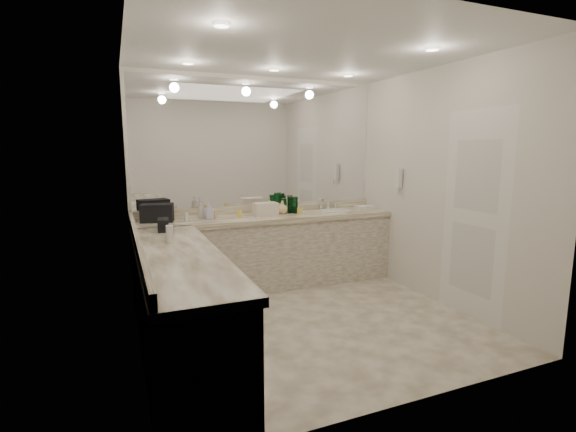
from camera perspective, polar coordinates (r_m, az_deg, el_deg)
name	(u,v)px	position (r m, az deg, el deg)	size (l,w,h in m)	color
floor	(309,321)	(4.33, 2.87, -14.12)	(3.20, 3.20, 0.00)	beige
ceiling	(311,50)	(4.08, 3.19, 21.74)	(3.20, 3.20, 0.00)	white
wall_back	(260,181)	(5.39, -3.91, 4.77)	(3.20, 0.02, 2.60)	silver
wall_left	(132,200)	(3.61, -20.54, 2.03)	(0.02, 3.00, 2.60)	silver
wall_right	(441,187)	(4.91, 20.17, 3.80)	(0.02, 3.00, 2.60)	silver
vanity_back_base	(268,253)	(5.25, -2.75, -5.08)	(3.20, 0.60, 0.84)	beige
vanity_back_top	(268,218)	(5.15, -2.75, -0.24)	(3.20, 0.64, 0.06)	beige
vanity_left_base	(180,311)	(3.56, -14.58, -12.44)	(0.60, 2.40, 0.84)	beige
vanity_left_top	(179,257)	(3.42, -14.72, -5.39)	(0.64, 2.42, 0.06)	beige
backsplash_back	(260,208)	(5.41, -3.80, 1.06)	(3.20, 0.04, 0.10)	beige
backsplash_left	(137,242)	(3.67, -19.92, -3.37)	(0.04, 3.00, 0.10)	beige
mirror_back	(259,144)	(5.36, -3.92, 9.83)	(3.12, 0.01, 1.55)	white
mirror_left	(130,141)	(3.59, -20.77, 9.58)	(0.01, 2.92, 1.55)	white
sink	(335,211)	(5.54, 6.49, 0.65)	(0.44, 0.44, 0.03)	white
faucet	(328,204)	(5.72, 5.48, 1.68)	(0.24, 0.16, 0.14)	silver
wall_phone	(398,178)	(5.41, 14.81, 5.04)	(0.06, 0.10, 0.24)	white
door	(474,216)	(4.57, 24.10, 0.04)	(0.02, 0.82, 2.10)	white
black_toiletry_bag	(157,213)	(4.92, -17.45, 0.43)	(0.35, 0.22, 0.20)	black
black_bag_spill	(163,225)	(4.34, -16.69, -1.16)	(0.10, 0.23, 0.12)	black
cream_cosmetic_case	(266,209)	(5.13, -3.07, 0.99)	(0.28, 0.18, 0.16)	silver
hand_towel	(364,207)	(5.82, 10.40, 1.20)	(0.23, 0.15, 0.04)	white
lotion_left	(170,233)	(3.83, -15.87, -2.26)	(0.06, 0.06, 0.15)	white
soap_bottle_a	(201,210)	(5.01, -11.87, 0.87)	(0.08, 0.08, 0.21)	beige
soap_bottle_b	(209,211)	(4.95, -10.78, 0.68)	(0.08, 0.09, 0.19)	silver
soap_bottle_c	(282,207)	(5.26, -0.77, 1.23)	(0.13, 0.13, 0.17)	#F3D38E
green_bottle_0	(295,205)	(5.28, 1.01, 1.51)	(0.06, 0.06, 0.21)	#0F5020
green_bottle_1	(292,205)	(5.40, 0.55, 1.52)	(0.07, 0.07, 0.18)	#0F5020
green_bottle_2	(290,204)	(5.40, 0.27, 1.70)	(0.07, 0.07, 0.22)	#0F5020
green_bottle_3	(290,205)	(5.29, 0.29, 1.52)	(0.06, 0.06, 0.21)	#0F5020
green_bottle_4	(284,206)	(5.28, -0.53, 1.39)	(0.07, 0.07, 0.19)	#0F5020
amenity_bottle_0	(216,215)	(4.96, -9.88, 0.13)	(0.04, 0.04, 0.09)	#E0B28C
amenity_bottle_1	(299,211)	(5.28, 1.56, 0.75)	(0.06, 0.06, 0.08)	#F2D84C
amenity_bottle_2	(186,217)	(4.84, -13.79, -0.16)	(0.05, 0.05, 0.10)	white
amenity_bottle_3	(297,209)	(5.36, 1.25, 0.93)	(0.06, 0.06, 0.09)	white
amenity_bottle_4	(239,214)	(5.02, -6.69, 0.32)	(0.06, 0.06, 0.09)	#F2D84C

